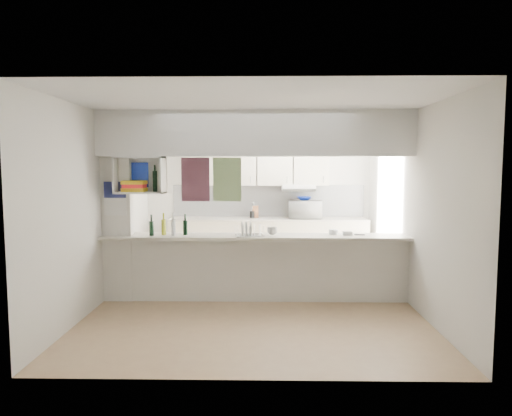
{
  "coord_description": "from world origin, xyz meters",
  "views": [
    {
      "loc": [
        0.13,
        -6.23,
        1.85
      ],
      "look_at": [
        0.0,
        0.5,
        1.25
      ],
      "focal_mm": 32.0,
      "sensor_mm": 36.0,
      "label": 1
    }
  ],
  "objects_px": {
    "bowl": "(304,198)",
    "wine_bottles": "(169,227)",
    "microwave": "(306,209)",
    "dish_rack": "(249,230)"
  },
  "relations": [
    {
      "from": "dish_rack",
      "to": "wine_bottles",
      "type": "xyz_separation_m",
      "value": [
        -1.11,
        0.03,
        0.03
      ]
    },
    {
      "from": "microwave",
      "to": "bowl",
      "type": "bearing_deg",
      "value": -22.15
    },
    {
      "from": "bowl",
      "to": "dish_rack",
      "type": "height_order",
      "value": "bowl"
    },
    {
      "from": "wine_bottles",
      "to": "microwave",
      "type": "bearing_deg",
      "value": 45.51
    },
    {
      "from": "bowl",
      "to": "wine_bottles",
      "type": "height_order",
      "value": "bowl"
    },
    {
      "from": "wine_bottles",
      "to": "dish_rack",
      "type": "bearing_deg",
      "value": -1.32
    },
    {
      "from": "microwave",
      "to": "bowl",
      "type": "height_order",
      "value": "bowl"
    },
    {
      "from": "bowl",
      "to": "wine_bottles",
      "type": "relative_size",
      "value": 0.52
    },
    {
      "from": "microwave",
      "to": "wine_bottles",
      "type": "relative_size",
      "value": 1.18
    },
    {
      "from": "microwave",
      "to": "dish_rack",
      "type": "bearing_deg",
      "value": 71.1
    }
  ]
}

